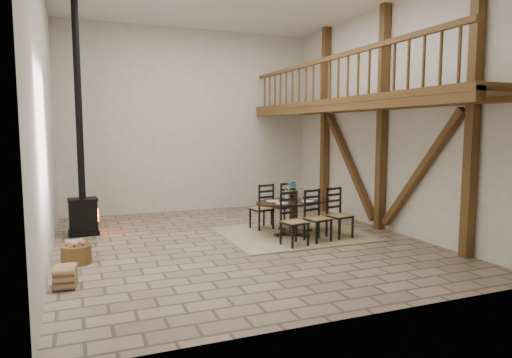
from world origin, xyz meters
name	(u,v)px	position (x,y,z in m)	size (l,w,h in m)	color
ground	(241,242)	(0.00, 0.00, 0.00)	(8.00, 8.00, 0.00)	gray
room_shell	(295,93)	(1.19, 0.00, 3.01)	(7.02, 8.02, 5.01)	silver
rug	(293,234)	(1.30, 0.22, 0.01)	(3.00, 2.50, 0.02)	tan
dining_table	(297,217)	(1.32, 0.12, 0.41)	(1.99, 2.24, 1.17)	black
wood_stove	(82,183)	(-2.93, 1.88, 1.14)	(0.64, 0.50, 5.00)	black
log_basket	(77,253)	(-3.09, -0.34, 0.18)	(0.49, 0.49, 0.40)	brown
log_stack	(65,277)	(-3.25, -1.54, 0.15)	(0.35, 0.44, 0.31)	tan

